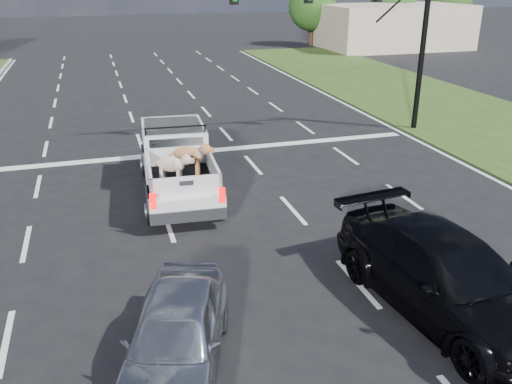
% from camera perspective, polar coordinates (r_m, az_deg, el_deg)
% --- Properties ---
extents(ground, '(160.00, 160.00, 0.00)m').
position_cam_1_polar(ground, '(11.38, 2.59, -10.90)').
color(ground, black).
rests_on(ground, ground).
extents(road_markings, '(17.75, 60.00, 0.01)m').
position_cam_1_polar(road_markings, '(17.04, -4.61, 0.78)').
color(road_markings, silver).
rests_on(road_markings, ground).
extents(traffic_signal, '(9.11, 0.31, 7.00)m').
position_cam_1_polar(traffic_signal, '(22.13, 12.07, 17.91)').
color(traffic_signal, black).
rests_on(traffic_signal, ground).
extents(building_right, '(12.00, 7.00, 3.60)m').
position_cam_1_polar(building_right, '(50.02, 14.34, 16.51)').
color(building_right, tan).
rests_on(building_right, ground).
extents(tree_far_d, '(4.20, 4.20, 5.40)m').
position_cam_1_polar(tree_far_d, '(50.84, 5.95, 18.81)').
color(tree_far_d, '#332114').
rests_on(tree_far_d, ground).
extents(tree_far_e, '(4.20, 4.20, 5.40)m').
position_cam_1_polar(tree_far_e, '(54.37, 14.21, 18.51)').
color(tree_far_e, '#332114').
rests_on(tree_far_e, ground).
extents(tree_far_f, '(4.20, 4.20, 5.40)m').
position_cam_1_polar(tree_far_f, '(57.61, 19.64, 18.11)').
color(tree_far_f, '#332114').
rests_on(tree_far_f, ground).
extents(pickup_truck, '(2.35, 5.55, 2.04)m').
position_cam_1_polar(pickup_truck, '(16.30, -8.28, 3.15)').
color(pickup_truck, black).
rests_on(pickup_truck, ground).
extents(silver_sedan, '(2.70, 4.20, 1.33)m').
position_cam_1_polar(silver_sedan, '(9.31, -8.46, -14.65)').
color(silver_sedan, '#A9ABB0').
rests_on(silver_sedan, ground).
extents(black_coupe, '(2.85, 5.66, 1.58)m').
position_cam_1_polar(black_coupe, '(11.14, 19.44, -8.33)').
color(black_coupe, black).
rests_on(black_coupe, ground).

